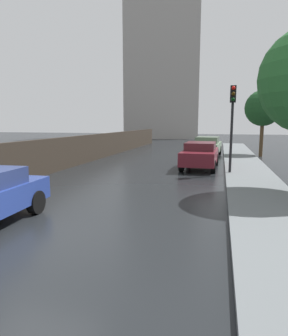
% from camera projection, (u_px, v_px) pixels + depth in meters
% --- Properties ---
extents(ground, '(120.00, 120.00, 0.00)m').
position_uv_depth(ground, '(28.00, 245.00, 6.10)').
color(ground, black).
extents(car_maroon_mid_road, '(1.91, 4.30, 1.40)m').
position_uv_depth(car_maroon_mid_road, '(200.00, 155.00, 16.21)').
color(car_maroon_mid_road, maroon).
rests_on(car_maroon_mid_road, ground).
extents(car_green_far_ahead, '(2.05, 4.51, 1.42)m').
position_uv_depth(car_green_far_ahead, '(207.00, 146.00, 22.01)').
color(car_green_far_ahead, slate).
rests_on(car_green_far_ahead, ground).
extents(traffic_light, '(0.26, 0.39, 3.97)m').
position_uv_depth(traffic_light, '(232.00, 112.00, 13.73)').
color(traffic_light, black).
rests_on(traffic_light, sidewalk_strip).
extents(street_tree_mid, '(2.56, 2.56, 4.76)m').
position_uv_depth(street_tree_mid, '(263.00, 108.00, 21.37)').
color(street_tree_mid, '#4C3823').
rests_on(street_tree_mid, ground).
extents(distant_tower, '(11.65, 8.26, 29.77)m').
position_uv_depth(distant_tower, '(163.00, 55.00, 46.28)').
color(distant_tower, '#9E9993').
rests_on(distant_tower, ground).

